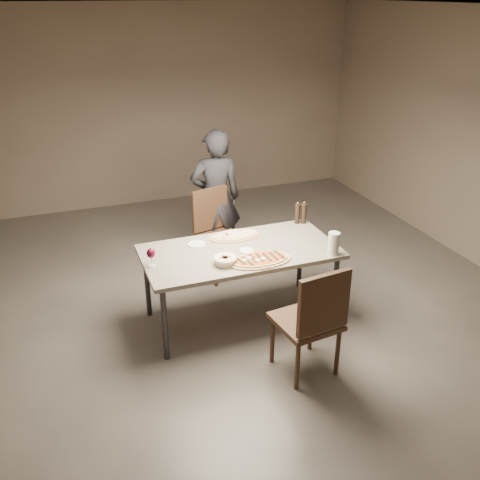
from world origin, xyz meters
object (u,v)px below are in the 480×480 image
object	(u,v)px
chair_near	(313,317)
diner	(216,198)
ham_pizza	(235,236)
pepper_mill_left	(304,213)
bread_basket	(225,260)
chair_far	(216,228)
dining_table	(240,255)
carafe	(334,244)
zucchini_pizza	(260,260)

from	to	relation	value
chair_near	diner	xyz separation A→B (m)	(-0.08, 2.25, 0.22)
ham_pizza	pepper_mill_left	world-z (taller)	pepper_mill_left
ham_pizza	bread_basket	size ratio (longest dim) A/B	2.38
bread_basket	chair_far	world-z (taller)	chair_far
bread_basket	pepper_mill_left	world-z (taller)	pepper_mill_left
pepper_mill_left	bread_basket	bearing A→B (deg)	-151.01
ham_pizza	bread_basket	xyz separation A→B (m)	(-0.27, -0.50, 0.03)
pepper_mill_left	chair_near	size ratio (longest dim) A/B	0.23
ham_pizza	bread_basket	world-z (taller)	bread_basket
pepper_mill_left	dining_table	bearing A→B (deg)	-156.61
ham_pizza	carafe	bearing A→B (deg)	-36.07
carafe	chair_far	xyz separation A→B (m)	(-0.67, 1.38, -0.31)
ham_pizza	diner	xyz separation A→B (m)	(0.12, 0.98, 0.02)
bread_basket	diner	bearing A→B (deg)	75.07
diner	pepper_mill_left	bearing A→B (deg)	130.94
zucchini_pizza	chair_near	world-z (taller)	chair_near
pepper_mill_left	chair_near	bearing A→B (deg)	-113.07
dining_table	ham_pizza	bearing A→B (deg)	79.58
chair_near	zucchini_pizza	bearing A→B (deg)	96.43
zucchini_pizza	pepper_mill_left	bearing A→B (deg)	50.52
chair_far	diner	size ratio (longest dim) A/B	0.61
zucchini_pizza	dining_table	bearing A→B (deg)	116.82
bread_basket	dining_table	bearing A→B (deg)	45.26
ham_pizza	chair_near	xyz separation A→B (m)	(0.20, -1.27, -0.20)
ham_pizza	chair_near	world-z (taller)	chair_near
chair_near	diner	size ratio (longest dim) A/B	0.64
chair_far	pepper_mill_left	bearing A→B (deg)	123.89
dining_table	pepper_mill_left	world-z (taller)	pepper_mill_left
bread_basket	diner	distance (m)	1.53
dining_table	chair_far	distance (m)	1.02
chair_near	pepper_mill_left	bearing A→B (deg)	60.04
zucchini_pizza	bread_basket	world-z (taller)	bread_basket
chair_near	chair_far	distance (m)	2.00
zucchini_pizza	chair_far	size ratio (longest dim) A/B	0.60
chair_near	ham_pizza	bearing A→B (deg)	92.15
dining_table	chair_far	world-z (taller)	chair_far
zucchini_pizza	chair_far	world-z (taller)	chair_far
chair_far	carafe	bearing A→B (deg)	100.78
ham_pizza	carafe	distance (m)	0.97
bread_basket	chair_near	world-z (taller)	chair_near
zucchini_pizza	ham_pizza	bearing A→B (deg)	103.33
ham_pizza	dining_table	bearing A→B (deg)	-93.49
bread_basket	diner	world-z (taller)	diner
pepper_mill_left	chair_far	bearing A→B (deg)	138.99
bread_basket	chair_far	size ratio (longest dim) A/B	0.22
dining_table	bread_basket	distance (m)	0.33
dining_table	diner	bearing A→B (deg)	82.15
ham_pizza	pepper_mill_left	bearing A→B (deg)	12.71
ham_pizza	diner	world-z (taller)	diner
carafe	bread_basket	bearing A→B (deg)	170.96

